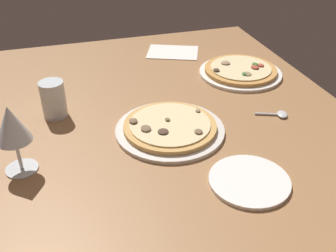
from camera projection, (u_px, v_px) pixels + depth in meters
dining_table at (166, 147)px, 101.54cm from camera, size 150.00×110.00×4.00cm
pizza_main at (170, 128)px, 103.24cm from camera, size 28.44×28.44×3.31cm
pizza_side at (240, 71)px, 132.50cm from camera, size 27.31×27.31×3.34cm
wine_glass_near at (11, 126)px, 84.41cm from camera, size 7.74×7.74×16.52cm
water_glass at (54, 102)px, 108.40cm from camera, size 6.65×6.65×10.23cm
side_plate at (249, 181)px, 86.63cm from camera, size 17.79×17.79×0.90cm
paper_menu at (173, 52)px, 149.01cm from camera, size 19.69×22.39×0.30cm
spoon at (279, 114)px, 110.34cm from camera, size 5.49×9.19×1.00cm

